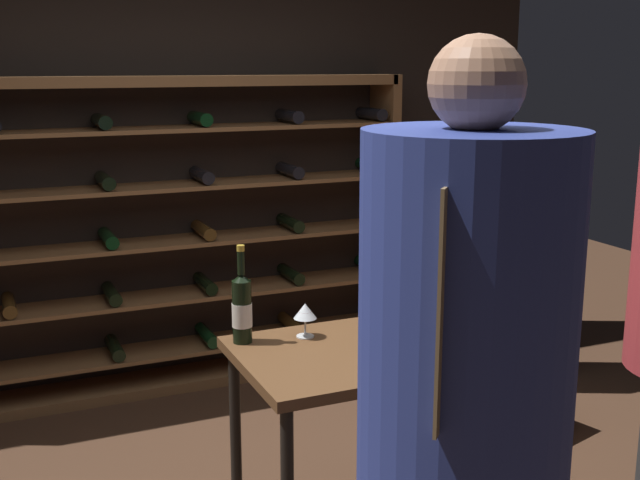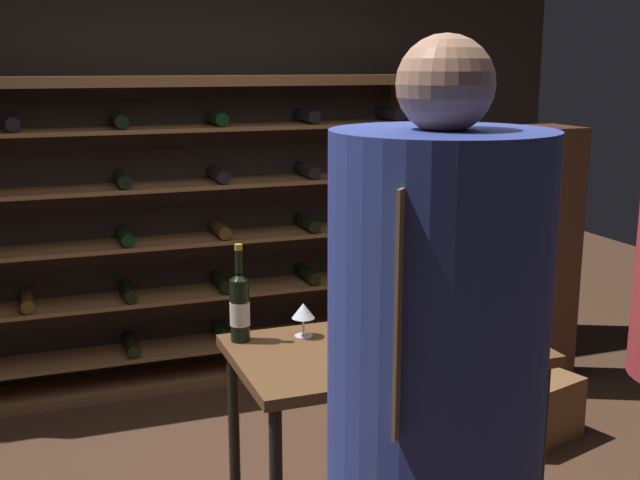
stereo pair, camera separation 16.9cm
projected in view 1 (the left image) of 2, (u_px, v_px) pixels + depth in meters
The scene contains 9 objects.
back_wall at pixel (165, 137), 4.78m from camera, with size 4.99×0.10×2.98m, color black.
wine_rack at pixel (157, 238), 4.67m from camera, with size 3.04×0.32×1.85m.
tasting_table at pixel (387, 369), 3.01m from camera, with size 1.12×0.66×0.90m.
person_bystander_red_print at pixel (463, 420), 1.91m from camera, with size 0.51×0.51×1.99m.
wine_crate at pixel (518, 404), 4.22m from camera, with size 0.48×0.34×0.33m, color brown.
display_cabinet at pixel (514, 255), 4.85m from camera, with size 0.44×0.36×1.56m, color #4C2D1E.
wine_bottle_gold_foil at pixel (242, 308), 2.98m from camera, with size 0.08×0.08×0.37m.
wine_bottle_red_label at pixel (467, 313), 2.95m from camera, with size 0.08×0.08×0.35m.
wine_glass_stemmed_right at pixel (305, 312), 3.04m from camera, with size 0.09×0.09×0.13m.
Camera 1 is at (-1.06, -2.62, 1.93)m, focal length 44.92 mm.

